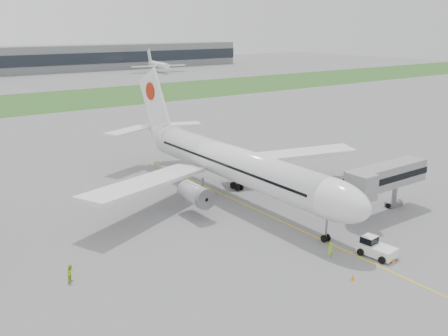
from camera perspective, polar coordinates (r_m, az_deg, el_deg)
ground at (r=71.92m, az=2.78°, el=-4.37°), size 600.00×600.00×0.00m
apron_markings at (r=68.34m, az=5.39°, el=-5.54°), size 70.00×70.00×0.04m
grass_strip at (r=179.50m, az=-21.87°, el=6.90°), size 600.00×50.00×0.02m
airliner at (r=73.88m, az=0.50°, el=0.82°), size 48.13×53.95×17.88m
pushback_tug at (r=59.33m, az=16.88°, el=-8.68°), size 3.16×4.29×2.07m
jet_bridge at (r=70.81m, az=17.72°, el=-1.07°), size 15.05×4.40×6.97m
safety_cone_left at (r=53.64m, az=14.50°, el=-12.03°), size 0.43×0.43×0.59m
safety_cone_right at (r=58.43m, az=18.79°, el=-10.00°), size 0.39×0.39×0.53m
ground_crew_near at (r=57.42m, az=12.08°, el=-9.17°), size 0.71×0.47×1.91m
ground_crew_far at (r=53.77m, az=-17.08°, el=-11.39°), size 1.15×1.15×1.88m
distant_aircraft_right at (r=279.88m, az=-7.45°, el=10.81°), size 34.16×31.24×11.55m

